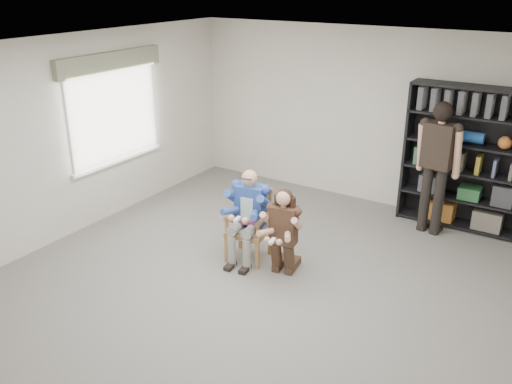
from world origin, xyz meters
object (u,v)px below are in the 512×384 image
Objects in this scene: kneeling_woman at (283,233)px; armchair at (248,225)px; bookshelf at (468,159)px; standing_man at (436,170)px; seated_man at (248,215)px.

armchair is at bearing 159.69° from kneeling_woman.
bookshelf reaches higher than standing_man.
seated_man reaches higher than kneeling_woman.
bookshelf is 0.56m from standing_man.
armchair is 0.45× the size of bookshelf.
bookshelf reaches higher than armchair.
bookshelf is 1.09× the size of standing_man.
standing_man is at bearing -126.19° from bookshelf.
seated_man is 1.09× the size of kneeling_woman.
bookshelf is (2.12, 2.52, 0.43)m from seated_man.
armchair is 0.77× the size of seated_man.
standing_man reaches higher than seated_man.
armchair is 2.79m from standing_man.
armchair is at bearing -121.86° from standing_man.
bookshelf is at bearing 41.32° from armchair.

